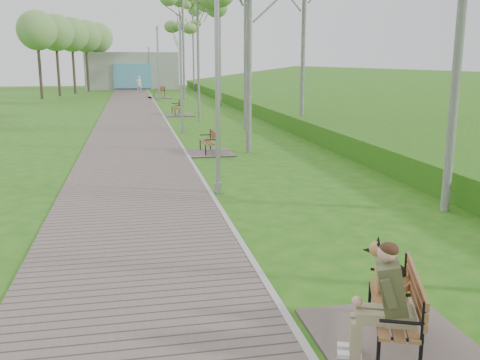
% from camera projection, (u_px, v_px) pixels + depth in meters
% --- Properties ---
extents(ground, '(120.00, 120.00, 0.00)m').
position_uv_depth(ground, '(217.00, 205.00, 11.68)').
color(ground, '#205E12').
rests_on(ground, ground).
extents(walkway, '(3.50, 67.00, 0.04)m').
position_uv_depth(walkway, '(132.00, 113.00, 31.90)').
color(walkway, '#675A53').
rests_on(walkway, ground).
extents(kerb, '(0.10, 67.00, 0.05)m').
position_uv_depth(kerb, '(161.00, 113.00, 32.24)').
color(kerb, '#999993').
rests_on(kerb, ground).
extents(embankment, '(14.00, 70.00, 1.60)m').
position_uv_depth(embankment, '(358.00, 112.00, 33.13)').
color(embankment, '#4A7E20').
rests_on(embankment, ground).
extents(building_north, '(10.00, 5.20, 4.00)m').
position_uv_depth(building_north, '(132.00, 71.00, 59.71)').
color(building_north, '#9E9E99').
rests_on(building_north, ground).
extents(bench_main, '(1.72, 1.91, 1.50)m').
position_uv_depth(bench_main, '(391.00, 312.00, 5.80)').
color(bench_main, '#675A53').
rests_on(bench_main, ground).
extents(bench_second, '(1.56, 1.74, 0.96)m').
position_uv_depth(bench_second, '(208.00, 148.00, 18.14)').
color(bench_second, '#675A53').
rests_on(bench_second, ground).
extents(bench_third, '(1.79, 1.99, 1.10)m').
position_uv_depth(bench_third, '(177.00, 112.00, 30.86)').
color(bench_third, '#675A53').
rests_on(bench_third, ground).
extents(bench_far, '(1.95, 2.17, 1.20)m').
position_uv_depth(bench_far, '(159.00, 95.00, 45.40)').
color(bench_far, '#675A53').
rests_on(bench_far, ground).
extents(lamp_post_near, '(0.19, 0.19, 4.80)m').
position_uv_depth(lamp_post_near, '(218.00, 98.00, 12.21)').
color(lamp_post_near, '#96989D').
rests_on(lamp_post_near, ground).
extents(lamp_post_second, '(0.18, 0.18, 4.62)m').
position_uv_depth(lamp_post_second, '(181.00, 83.00, 22.98)').
color(lamp_post_second, '#96989D').
rests_on(lamp_post_second, ground).
extents(lamp_post_third, '(0.22, 0.22, 5.68)m').
position_uv_depth(lamp_post_third, '(158.00, 66.00, 41.70)').
color(lamp_post_third, '#96989D').
rests_on(lamp_post_third, ground).
extents(lamp_post_far, '(0.17, 0.17, 4.52)m').
position_uv_depth(lamp_post_far, '(150.00, 70.00, 57.68)').
color(lamp_post_far, '#96989D').
rests_on(lamp_post_far, ground).
extents(pedestrian_near, '(0.67, 0.54, 1.61)m').
position_uv_depth(pedestrian_near, '(139.00, 84.00, 53.71)').
color(pedestrian_near, silver).
rests_on(pedestrian_near, ground).
extents(birch_far_b, '(2.29, 2.29, 9.04)m').
position_uv_depth(birch_far_b, '(182.00, 8.00, 41.66)').
color(birch_far_b, silver).
rests_on(birch_far_b, ground).
extents(birch_distant_a, '(2.65, 2.65, 7.88)m').
position_uv_depth(birch_distant_a, '(180.00, 27.00, 50.62)').
color(birch_distant_a, silver).
rests_on(birch_distant_a, ground).
extents(birch_distant_b, '(2.25, 2.25, 9.32)m').
position_uv_depth(birch_distant_b, '(193.00, 18.00, 53.97)').
color(birch_distant_b, silver).
rests_on(birch_distant_b, ground).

